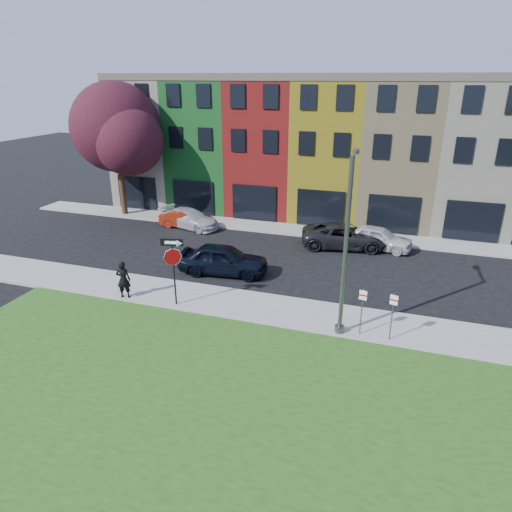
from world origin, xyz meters
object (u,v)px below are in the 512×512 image
(stop_sign, at_px, (173,258))
(man, at_px, (123,280))
(sedan_near, at_px, (224,259))
(street_lamp, at_px, (346,248))

(stop_sign, relative_size, man, 1.76)
(sedan_near, bearing_deg, stop_sign, 164.47)
(stop_sign, height_order, sedan_near, stop_sign)
(stop_sign, distance_m, sedan_near, 4.73)
(stop_sign, bearing_deg, street_lamp, -13.21)
(man, bearing_deg, sedan_near, -143.46)
(sedan_near, xyz_separation_m, street_lamp, (7.12, -4.27, 3.05))
(sedan_near, height_order, street_lamp, street_lamp)
(stop_sign, height_order, street_lamp, street_lamp)
(stop_sign, distance_m, man, 3.09)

